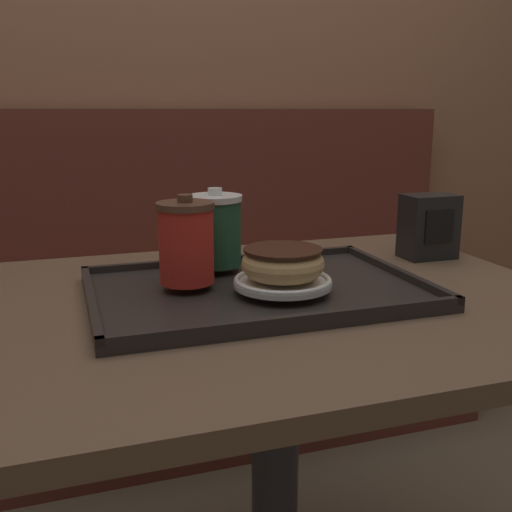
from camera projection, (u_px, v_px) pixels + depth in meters
name	position (u px, v px, depth m)	size (l,w,h in m)	color
wall_behind	(154.00, 42.00, 1.85)	(8.00, 0.05, 2.40)	#9E6B4C
booth_bench	(209.00, 333.00, 1.87)	(1.68, 0.44, 1.00)	brown
cafe_table	(276.00, 389.00, 0.99)	(0.94, 0.74, 0.71)	brown
serving_tray	(256.00, 291.00, 0.95)	(0.52, 0.36, 0.02)	#282321
coffee_cup_front	(186.00, 242.00, 0.92)	(0.09, 0.09, 0.14)	red
coffee_cup_rear	(216.00, 230.00, 1.03)	(0.09, 0.09, 0.13)	#235638
plate_with_chocolate_donut	(281.00, 282.00, 0.92)	(0.15, 0.15, 0.01)	white
donut_chocolate_glazed	(281.00, 263.00, 0.91)	(0.13, 0.13, 0.05)	#DBB270
spoon	(287.00, 262.00, 1.04)	(0.14, 0.12, 0.01)	silver
napkin_dispenser	(429.00, 226.00, 1.18)	(0.10, 0.07, 0.13)	black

